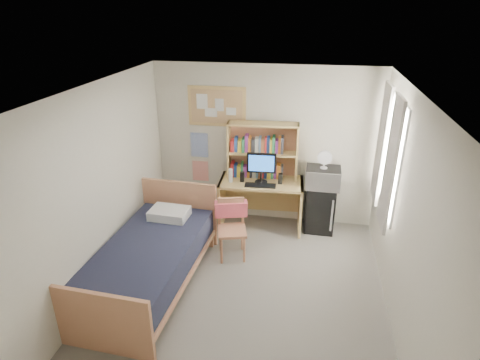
% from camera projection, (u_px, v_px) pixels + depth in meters
% --- Properties ---
extents(floor, '(3.60, 4.20, 0.02)m').
position_uv_depth(floor, '(242.00, 294.00, 5.16)').
color(floor, gray).
rests_on(floor, ground).
extents(ceiling, '(3.60, 4.20, 0.02)m').
position_uv_depth(ceiling, '(242.00, 92.00, 4.11)').
color(ceiling, silver).
rests_on(ceiling, wall_back).
extents(wall_back, '(3.60, 0.04, 2.60)m').
position_uv_depth(wall_back, '(265.00, 146.00, 6.52)').
color(wall_back, silver).
rests_on(wall_back, floor).
extents(wall_front, '(3.60, 0.04, 2.60)m').
position_uv_depth(wall_front, '(189.00, 343.00, 2.74)').
color(wall_front, silver).
rests_on(wall_front, floor).
extents(wall_left, '(0.04, 4.20, 2.60)m').
position_uv_depth(wall_left, '(98.00, 192.00, 4.93)').
color(wall_left, silver).
rests_on(wall_left, floor).
extents(wall_right, '(0.04, 4.20, 2.60)m').
position_uv_depth(wall_right, '(405.00, 218.00, 4.34)').
color(wall_right, silver).
rests_on(wall_right, floor).
extents(window_unit, '(0.10, 1.40, 1.70)m').
position_uv_depth(window_unit, '(388.00, 154.00, 5.30)').
color(window_unit, white).
rests_on(window_unit, wall_right).
extents(curtain_left, '(0.04, 0.55, 1.70)m').
position_uv_depth(curtain_left, '(390.00, 165.00, 4.95)').
color(curtain_left, beige).
rests_on(curtain_left, wall_right).
extents(curtain_right, '(0.04, 0.55, 1.70)m').
position_uv_depth(curtain_right, '(381.00, 144.00, 5.67)').
color(curtain_right, beige).
rests_on(curtain_right, wall_right).
extents(bulletin_board, '(0.94, 0.03, 0.64)m').
position_uv_depth(bulletin_board, '(217.00, 106.00, 6.38)').
color(bulletin_board, tan).
rests_on(bulletin_board, wall_back).
extents(poster_wave, '(0.30, 0.01, 0.42)m').
position_uv_depth(poster_wave, '(199.00, 145.00, 6.71)').
color(poster_wave, '#2A4EA8').
rests_on(poster_wave, wall_back).
extents(poster_japan, '(0.28, 0.01, 0.36)m').
position_uv_depth(poster_japan, '(200.00, 171.00, 6.90)').
color(poster_japan, red).
rests_on(poster_japan, wall_back).
extents(desk, '(1.36, 0.73, 0.83)m').
position_uv_depth(desk, '(261.00, 204.00, 6.56)').
color(desk, '#DCB66B').
rests_on(desk, floor).
extents(desk_chair, '(0.54, 0.54, 0.88)m').
position_uv_depth(desk_chair, '(232.00, 230.00, 5.76)').
color(desk_chair, tan).
rests_on(desk_chair, floor).
extents(mini_fridge, '(0.47, 0.47, 0.78)m').
position_uv_depth(mini_fridge, '(320.00, 208.00, 6.50)').
color(mini_fridge, black).
rests_on(mini_fridge, floor).
extents(bed, '(1.24, 2.30, 0.62)m').
position_uv_depth(bed, '(149.00, 266.00, 5.20)').
color(bed, black).
rests_on(bed, floor).
extents(hutch, '(1.12, 0.34, 0.91)m').
position_uv_depth(hutch, '(263.00, 151.00, 6.35)').
color(hutch, '#DCB66B').
rests_on(hutch, desk).
extents(monitor, '(0.45, 0.06, 0.48)m').
position_uv_depth(monitor, '(261.00, 168.00, 6.24)').
color(monitor, black).
rests_on(monitor, desk).
extents(keyboard, '(0.49, 0.18, 0.02)m').
position_uv_depth(keyboard, '(260.00, 185.00, 6.21)').
color(keyboard, black).
rests_on(keyboard, desk).
extents(speaker_left, '(0.07, 0.07, 0.16)m').
position_uv_depth(speaker_left, '(242.00, 177.00, 6.34)').
color(speaker_left, black).
rests_on(speaker_left, desk).
extents(speaker_right, '(0.07, 0.07, 0.17)m').
position_uv_depth(speaker_right, '(280.00, 179.00, 6.27)').
color(speaker_right, black).
rests_on(speaker_right, desk).
extents(water_bottle, '(0.07, 0.07, 0.22)m').
position_uv_depth(water_bottle, '(231.00, 175.00, 6.32)').
color(water_bottle, white).
rests_on(water_bottle, desk).
extents(hoodie, '(0.49, 0.26, 0.23)m').
position_uv_depth(hoodie, '(231.00, 209.00, 5.84)').
color(hoodie, '#EF5B67').
rests_on(hoodie, desk_chair).
extents(microwave, '(0.54, 0.41, 0.31)m').
position_uv_depth(microwave, '(323.00, 177.00, 6.26)').
color(microwave, silver).
rests_on(microwave, mini_fridge).
extents(desk_fan, '(0.22, 0.22, 0.27)m').
position_uv_depth(desk_fan, '(324.00, 160.00, 6.14)').
color(desk_fan, white).
rests_on(desk_fan, microwave).
extents(pillow, '(0.56, 0.40, 0.13)m').
position_uv_depth(pillow, '(169.00, 213.00, 5.72)').
color(pillow, white).
rests_on(pillow, bed).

